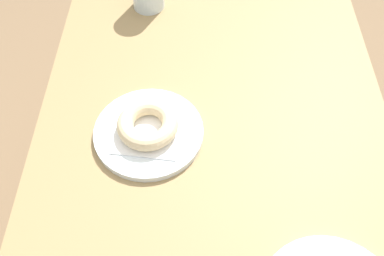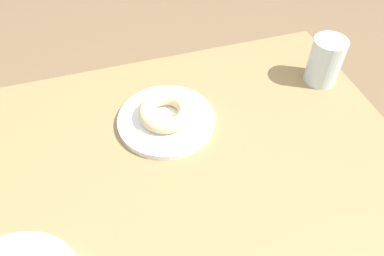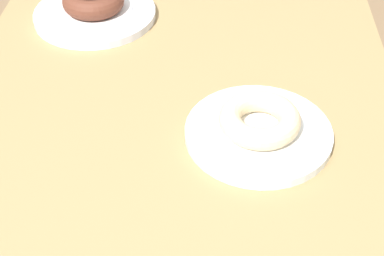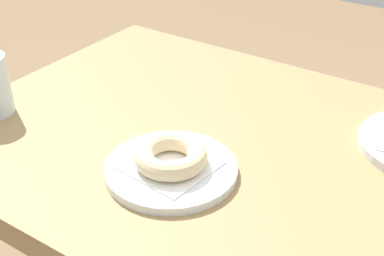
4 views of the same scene
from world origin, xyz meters
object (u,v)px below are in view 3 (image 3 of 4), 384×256
Objects in this scene: donut_sugar_ring at (260,119)px; donut_chocolate_ring at (93,0)px; plate_chocolate_ring at (95,14)px; plate_sugar_ring at (258,133)px.

donut_chocolate_ring is at bearing -137.11° from donut_sugar_ring.
donut_chocolate_ring reaches higher than donut_sugar_ring.
plate_chocolate_ring is at bearing -137.11° from donut_sugar_ring.
plate_sugar_ring is 0.45m from donut_chocolate_ring.
donut_sugar_ring is at bearing 0.00° from plate_sugar_ring.
donut_chocolate_ring is at bearing 0.00° from plate_chocolate_ring.
donut_chocolate_ring reaches higher than plate_chocolate_ring.
plate_chocolate_ring is (-0.33, -0.30, 0.00)m from plate_sugar_ring.
plate_sugar_ring is 0.03m from donut_sugar_ring.
plate_chocolate_ring is 1.98× the size of donut_chocolate_ring.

